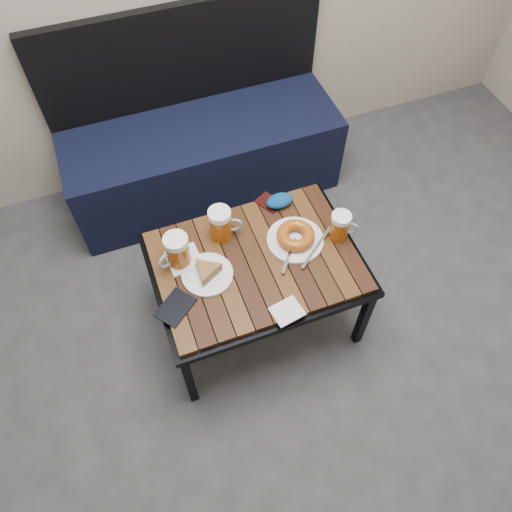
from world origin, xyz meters
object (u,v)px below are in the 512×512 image
object	(u,v)px
cafe_table	(256,266)
plate_bagel	(296,237)
beer_mug_right	(340,226)
passport_navy	(175,307)
passport_burgundy	(269,203)
bench	(202,150)
plate_pie	(207,272)
beer_mug_centre	(221,224)
knit_pouch	(279,201)
beer_mug_left	(177,251)

from	to	relation	value
cafe_table	plate_bagel	bearing A→B (deg)	9.43
cafe_table	beer_mug_right	size ratio (longest dim) A/B	6.50
passport_navy	passport_burgundy	size ratio (longest dim) A/B	1.34
passport_navy	passport_burgundy	world-z (taller)	passport_navy
bench	passport_navy	xyz separation A→B (m)	(-0.38, -0.98, 0.20)
plate_pie	beer_mug_centre	bearing A→B (deg)	55.67
cafe_table	plate_pie	size ratio (longest dim) A/B	4.15
plate_pie	passport_navy	world-z (taller)	plate_pie
plate_bagel	beer_mug_right	bearing A→B (deg)	-10.97
bench	beer_mug_centre	distance (m)	0.78
beer_mug_right	passport_navy	size ratio (longest dim) A/B	0.91
cafe_table	knit_pouch	xyz separation A→B (m)	(0.20, 0.24, 0.07)
passport_navy	beer_mug_centre	bearing A→B (deg)	95.68
beer_mug_right	beer_mug_centre	bearing A→B (deg)	-175.72
beer_mug_right	plate_bagel	bearing A→B (deg)	-165.86
beer_mug_centre	beer_mug_right	distance (m)	0.48
beer_mug_left	plate_bagel	bearing A→B (deg)	151.39
bench	passport_burgundy	bearing A→B (deg)	-77.88
plate_pie	passport_burgundy	bearing A→B (deg)	35.97
bench	cafe_table	distance (m)	0.90
cafe_table	plate_bagel	distance (m)	0.20
beer_mug_right	passport_burgundy	world-z (taller)	beer_mug_right
beer_mug_centre	knit_pouch	bearing A→B (deg)	28.34
beer_mug_centre	plate_bagel	bearing A→B (deg)	-11.98
passport_navy	knit_pouch	xyz separation A→B (m)	(0.56, 0.33, 0.02)
plate_pie	knit_pouch	bearing A→B (deg)	30.82
passport_burgundy	plate_pie	bearing A→B (deg)	-172.34
cafe_table	plate_pie	distance (m)	0.21
passport_burgundy	knit_pouch	size ratio (longest dim) A/B	0.90
beer_mug_left	plate_pie	size ratio (longest dim) A/B	0.76
beer_mug_centre	beer_mug_left	bearing A→B (deg)	-146.14
cafe_table	passport_burgundy	xyz separation A→B (m)	(0.16, 0.26, 0.05)
plate_bagel	knit_pouch	world-z (taller)	plate_bagel
beer_mug_left	passport_navy	world-z (taller)	beer_mug_left
beer_mug_left	plate_pie	bearing A→B (deg)	110.37
beer_mug_centre	cafe_table	bearing A→B (deg)	-47.44
plate_pie	passport_burgundy	size ratio (longest dim) A/B	1.90
bench	plate_bagel	size ratio (longest dim) A/B	4.92
plate_bagel	passport_burgundy	world-z (taller)	plate_bagel
beer_mug_centre	plate_bagel	world-z (taller)	beer_mug_centre
passport_burgundy	plate_bagel	bearing A→B (deg)	-112.02
cafe_table	passport_navy	bearing A→B (deg)	-164.81
passport_burgundy	beer_mug_centre	bearing A→B (deg)	172.39
bench	beer_mug_right	world-z (taller)	bench
cafe_table	beer_mug_centre	bearing A→B (deg)	117.81
cafe_table	passport_burgundy	distance (m)	0.31
cafe_table	plate_pie	bearing A→B (deg)	-179.28
bench	plate_pie	distance (m)	0.94
cafe_table	plate_bagel	size ratio (longest dim) A/B	2.95
plate_pie	beer_mug_right	bearing A→B (deg)	-0.18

